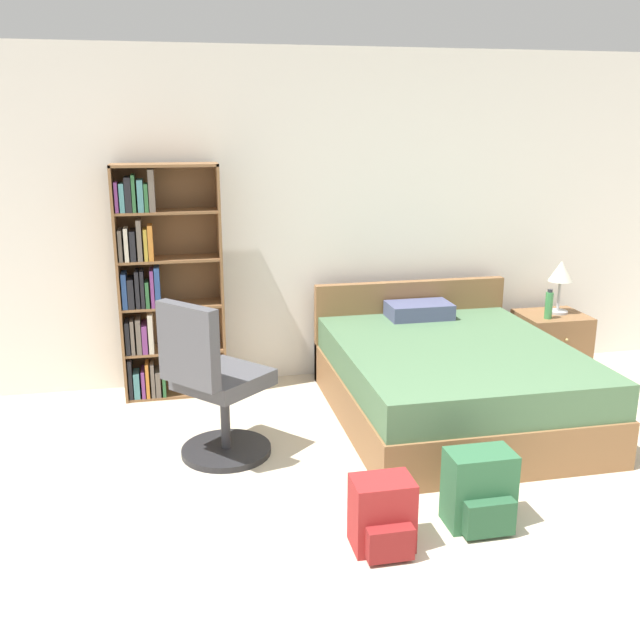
{
  "coord_description": "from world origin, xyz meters",
  "views": [
    {
      "loc": [
        -1.41,
        -2.34,
        2.06
      ],
      "look_at": [
        -0.5,
        1.98,
        0.82
      ],
      "focal_mm": 40.0,
      "sensor_mm": 36.0,
      "label": 1
    }
  ],
  "objects_px": {
    "bed": "(449,378)",
    "office_chair": "(214,388)",
    "backpack_red": "(383,516)",
    "bookshelf": "(157,284)",
    "water_bottle": "(549,305)",
    "backpack_green": "(480,491)",
    "table_lamp": "(561,274)",
    "nightstand": "(550,343)"
  },
  "relations": [
    {
      "from": "bookshelf",
      "to": "bed",
      "type": "distance_m",
      "value": 2.26
    },
    {
      "from": "bed",
      "to": "nightstand",
      "type": "height_order",
      "value": "bed"
    },
    {
      "from": "office_chair",
      "to": "table_lamp",
      "type": "xyz_separation_m",
      "value": [
        2.93,
        1.09,
        0.36
      ]
    },
    {
      "from": "table_lamp",
      "to": "backpack_green",
      "type": "bearing_deg",
      "value": -127.34
    },
    {
      "from": "water_bottle",
      "to": "backpack_green",
      "type": "relative_size",
      "value": 0.6
    },
    {
      "from": "backpack_red",
      "to": "bookshelf",
      "type": "bearing_deg",
      "value": 114.52
    },
    {
      "from": "office_chair",
      "to": "table_lamp",
      "type": "height_order",
      "value": "office_chair"
    },
    {
      "from": "nightstand",
      "to": "bookshelf",
      "type": "bearing_deg",
      "value": 177.73
    },
    {
      "from": "water_bottle",
      "to": "table_lamp",
      "type": "bearing_deg",
      "value": 40.5
    },
    {
      "from": "table_lamp",
      "to": "backpack_green",
      "type": "distance_m",
      "value": 2.77
    },
    {
      "from": "bookshelf",
      "to": "backpack_red",
      "type": "relative_size",
      "value": 4.81
    },
    {
      "from": "bookshelf",
      "to": "office_chair",
      "type": "distance_m",
      "value": 1.3
    },
    {
      "from": "office_chair",
      "to": "backpack_red",
      "type": "xyz_separation_m",
      "value": [
        0.74,
        -1.15,
        -0.3
      ]
    },
    {
      "from": "bed",
      "to": "water_bottle",
      "type": "distance_m",
      "value": 1.28
    },
    {
      "from": "bed",
      "to": "backpack_green",
      "type": "xyz_separation_m",
      "value": [
        -0.39,
        -1.4,
        -0.09
      ]
    },
    {
      "from": "office_chair",
      "to": "table_lamp",
      "type": "bearing_deg",
      "value": 20.33
    },
    {
      "from": "bookshelf",
      "to": "backpack_red",
      "type": "bearing_deg",
      "value": -65.48
    },
    {
      "from": "backpack_red",
      "to": "table_lamp",
      "type": "bearing_deg",
      "value": 45.63
    },
    {
      "from": "bed",
      "to": "backpack_green",
      "type": "relative_size",
      "value": 4.77
    },
    {
      "from": "bed",
      "to": "office_chair",
      "type": "bearing_deg",
      "value": -168.39
    },
    {
      "from": "bed",
      "to": "table_lamp",
      "type": "bearing_deg",
      "value": 30.67
    },
    {
      "from": "bookshelf",
      "to": "table_lamp",
      "type": "relative_size",
      "value": 3.96
    },
    {
      "from": "bookshelf",
      "to": "office_chair",
      "type": "bearing_deg",
      "value": -74.66
    },
    {
      "from": "bed",
      "to": "water_bottle",
      "type": "xyz_separation_m",
      "value": [
        1.08,
        0.6,
        0.33
      ]
    },
    {
      "from": "bookshelf",
      "to": "bed",
      "type": "xyz_separation_m",
      "value": [
        2.01,
        -0.84,
        -0.6
      ]
    },
    {
      "from": "backpack_green",
      "to": "bookshelf",
      "type": "bearing_deg",
      "value": 125.89
    },
    {
      "from": "bed",
      "to": "office_chair",
      "type": "relative_size",
      "value": 1.88
    },
    {
      "from": "backpack_green",
      "to": "backpack_red",
      "type": "relative_size",
      "value": 1.12
    },
    {
      "from": "table_lamp",
      "to": "nightstand",
      "type": "bearing_deg",
      "value": -153.6
    },
    {
      "from": "bed",
      "to": "nightstand",
      "type": "bearing_deg",
      "value": 30.86
    },
    {
      "from": "bed",
      "to": "backpack_red",
      "type": "bearing_deg",
      "value": -122.13
    },
    {
      "from": "bookshelf",
      "to": "bed",
      "type": "bearing_deg",
      "value": -22.72
    },
    {
      "from": "nightstand",
      "to": "water_bottle",
      "type": "relative_size",
      "value": 2.18
    },
    {
      "from": "bed",
      "to": "office_chair",
      "type": "xyz_separation_m",
      "value": [
        -1.68,
        -0.35,
        0.19
      ]
    },
    {
      "from": "bed",
      "to": "nightstand",
      "type": "distance_m",
      "value": 1.39
    },
    {
      "from": "nightstand",
      "to": "water_bottle",
      "type": "xyz_separation_m",
      "value": [
        -0.11,
        -0.12,
        0.37
      ]
    },
    {
      "from": "water_bottle",
      "to": "backpack_green",
      "type": "distance_m",
      "value": 2.52
    },
    {
      "from": "table_lamp",
      "to": "water_bottle",
      "type": "distance_m",
      "value": 0.31
    },
    {
      "from": "table_lamp",
      "to": "bookshelf",
      "type": "bearing_deg",
      "value": 178.25
    },
    {
      "from": "office_chair",
      "to": "backpack_green",
      "type": "bearing_deg",
      "value": -39.15
    },
    {
      "from": "bed",
      "to": "water_bottle",
      "type": "height_order",
      "value": "bed"
    },
    {
      "from": "bed",
      "to": "office_chair",
      "type": "height_order",
      "value": "office_chair"
    }
  ]
}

